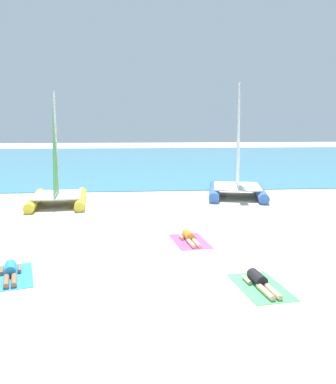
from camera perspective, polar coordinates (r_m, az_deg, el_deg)
ground_plane at (r=20.70m, az=-1.01°, el=-1.26°), size 120.00×120.00×0.00m
ocean_water at (r=43.30m, az=-3.11°, el=4.63°), size 120.00×40.00×0.05m
sailboat_yellow at (r=20.29m, az=-15.57°, el=0.50°), size 3.07×4.45×5.50m
sailboat_blue at (r=22.10m, az=9.88°, el=1.72°), size 3.92×5.24×6.16m
towel_left at (r=11.51m, az=-21.61°, el=-11.21°), size 1.57×2.12×0.01m
sunbather_left at (r=11.53m, az=-21.65°, el=-10.51°), size 0.79×1.55×0.30m
towel_middle at (r=13.75m, az=3.16°, el=-7.05°), size 1.33×2.02×0.01m
sunbather_middle at (r=13.77m, az=3.09°, el=-6.48°), size 0.61×1.57×0.30m
towel_right at (r=10.38m, az=13.11°, el=-13.09°), size 1.34×2.03×0.01m
sunbather_right at (r=10.38m, az=12.98°, el=-12.32°), size 0.61×1.57×0.30m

